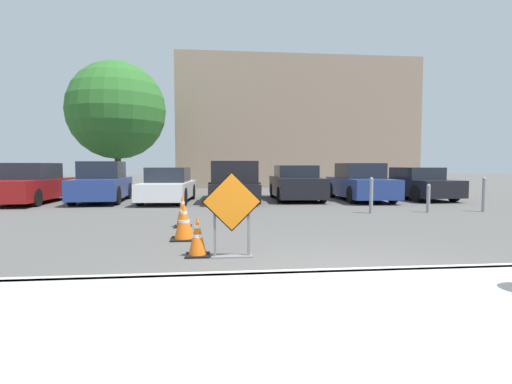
{
  "coord_description": "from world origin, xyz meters",
  "views": [
    {
      "loc": [
        -1.76,
        -4.88,
        1.48
      ],
      "look_at": [
        -0.41,
        7.65,
        0.62
      ],
      "focal_mm": 28.0,
      "sensor_mm": 36.0,
      "label": 1
    }
  ],
  "objects_px": {
    "parked_car_sixth": "(417,184)",
    "parked_car_fourth": "(296,184)",
    "traffic_cone_nearest": "(197,236)",
    "parked_car_fifth": "(360,183)",
    "road_closed_sign": "(232,211)",
    "bollard_second": "(428,197)",
    "pickup_truck": "(234,183)",
    "traffic_cone_second": "(184,222)",
    "parked_car_third": "(168,186)",
    "bollard_third": "(484,193)",
    "parked_car_second": "(102,183)",
    "parked_car_nearest": "(31,185)",
    "traffic_cone_third": "(183,211)",
    "bollard_nearest": "(371,194)"
  },
  "relations": [
    {
      "from": "traffic_cone_nearest",
      "to": "parked_car_third",
      "type": "height_order",
      "value": "parked_car_third"
    },
    {
      "from": "road_closed_sign",
      "to": "parked_car_sixth",
      "type": "xyz_separation_m",
      "value": [
        8.48,
        10.05,
        -0.11
      ]
    },
    {
      "from": "bollard_second",
      "to": "parked_car_nearest",
      "type": "bearing_deg",
      "value": 161.44
    },
    {
      "from": "parked_car_sixth",
      "to": "traffic_cone_nearest",
      "type": "bearing_deg",
      "value": 44.13
    },
    {
      "from": "traffic_cone_third",
      "to": "bollard_nearest",
      "type": "distance_m",
      "value": 5.94
    },
    {
      "from": "pickup_truck",
      "to": "parked_car_fourth",
      "type": "distance_m",
      "value": 2.68
    },
    {
      "from": "parked_car_second",
      "to": "bollard_second",
      "type": "relative_size",
      "value": 4.95
    },
    {
      "from": "traffic_cone_nearest",
      "to": "parked_car_fifth",
      "type": "bearing_deg",
      "value": 56.61
    },
    {
      "from": "road_closed_sign",
      "to": "pickup_truck",
      "type": "relative_size",
      "value": 0.26
    },
    {
      "from": "traffic_cone_nearest",
      "to": "traffic_cone_second",
      "type": "xyz_separation_m",
      "value": [
        -0.32,
        1.47,
        0.03
      ]
    },
    {
      "from": "parked_car_sixth",
      "to": "bollard_third",
      "type": "bearing_deg",
      "value": 83.35
    },
    {
      "from": "bollard_second",
      "to": "pickup_truck",
      "type": "bearing_deg",
      "value": 142.15
    },
    {
      "from": "traffic_cone_third",
      "to": "bollard_second",
      "type": "height_order",
      "value": "bollard_second"
    },
    {
      "from": "road_closed_sign",
      "to": "traffic_cone_nearest",
      "type": "bearing_deg",
      "value": 162.77
    },
    {
      "from": "parked_car_second",
      "to": "traffic_cone_second",
      "type": "bearing_deg",
      "value": 111.1
    },
    {
      "from": "road_closed_sign",
      "to": "parked_car_second",
      "type": "xyz_separation_m",
      "value": [
        -4.7,
        10.18,
        -0.02
      ]
    },
    {
      "from": "traffic_cone_third",
      "to": "pickup_truck",
      "type": "xyz_separation_m",
      "value": [
        1.58,
        6.66,
        0.35
      ]
    },
    {
      "from": "traffic_cone_nearest",
      "to": "parked_car_fifth",
      "type": "distance_m",
      "value": 11.63
    },
    {
      "from": "parked_car_nearest",
      "to": "bollard_second",
      "type": "height_order",
      "value": "parked_car_nearest"
    },
    {
      "from": "bollard_nearest",
      "to": "parked_car_fifth",
      "type": "bearing_deg",
      "value": 73.44
    },
    {
      "from": "parked_car_fifth",
      "to": "road_closed_sign",
      "type": "bearing_deg",
      "value": 61.69
    },
    {
      "from": "parked_car_sixth",
      "to": "bollard_second",
      "type": "distance_m",
      "value": 5.09
    },
    {
      "from": "traffic_cone_second",
      "to": "parked_car_sixth",
      "type": "xyz_separation_m",
      "value": [
        9.35,
        8.4,
        0.29
      ]
    },
    {
      "from": "parked_car_second",
      "to": "parked_car_nearest",
      "type": "bearing_deg",
      "value": 0.37
    },
    {
      "from": "traffic_cone_second",
      "to": "parked_car_third",
      "type": "bearing_deg",
      "value": 98.34
    },
    {
      "from": "parked_car_fourth",
      "to": "bollard_third",
      "type": "bearing_deg",
      "value": 137.84
    },
    {
      "from": "parked_car_third",
      "to": "parked_car_fifth",
      "type": "bearing_deg",
      "value": -175.65
    },
    {
      "from": "traffic_cone_third",
      "to": "parked_car_fourth",
      "type": "distance_m",
      "value": 8.25
    },
    {
      "from": "parked_car_third",
      "to": "bollard_third",
      "type": "height_order",
      "value": "parked_car_third"
    },
    {
      "from": "bollard_second",
      "to": "road_closed_sign",
      "type": "bearing_deg",
      "value": -139.63
    },
    {
      "from": "traffic_cone_nearest",
      "to": "bollard_nearest",
      "type": "bearing_deg",
      "value": 45.97
    },
    {
      "from": "parked_car_third",
      "to": "bollard_third",
      "type": "relative_size",
      "value": 4.02
    },
    {
      "from": "traffic_cone_nearest",
      "to": "parked_car_fifth",
      "type": "relative_size",
      "value": 0.14
    },
    {
      "from": "parked_car_fourth",
      "to": "parked_car_sixth",
      "type": "distance_m",
      "value": 5.28
    },
    {
      "from": "traffic_cone_second",
      "to": "parked_car_sixth",
      "type": "bearing_deg",
      "value": 41.96
    },
    {
      "from": "parked_car_sixth",
      "to": "parked_car_fourth",
      "type": "bearing_deg",
      "value": -6.73
    },
    {
      "from": "pickup_truck",
      "to": "parked_car_fifth",
      "type": "relative_size",
      "value": 1.13
    },
    {
      "from": "road_closed_sign",
      "to": "bollard_second",
      "type": "xyz_separation_m",
      "value": [
        6.37,
        5.42,
        -0.29
      ]
    },
    {
      "from": "traffic_cone_nearest",
      "to": "bollard_second",
      "type": "bearing_deg",
      "value": 37.16
    },
    {
      "from": "road_closed_sign",
      "to": "bollard_second",
      "type": "distance_m",
      "value": 8.37
    },
    {
      "from": "parked_car_sixth",
      "to": "bollard_nearest",
      "type": "distance_m",
      "value": 6.09
    },
    {
      "from": "parked_car_third",
      "to": "parked_car_sixth",
      "type": "bearing_deg",
      "value": -174.88
    },
    {
      "from": "traffic_cone_second",
      "to": "pickup_truck",
      "type": "height_order",
      "value": "pickup_truck"
    },
    {
      "from": "pickup_truck",
      "to": "parked_car_fourth",
      "type": "relative_size",
      "value": 1.21
    },
    {
      "from": "traffic_cone_nearest",
      "to": "parked_car_fifth",
      "type": "xyz_separation_m",
      "value": [
        6.4,
        9.7,
        0.39
      ]
    },
    {
      "from": "traffic_cone_second",
      "to": "parked_car_fourth",
      "type": "height_order",
      "value": "parked_car_fourth"
    },
    {
      "from": "traffic_cone_second",
      "to": "parked_car_second",
      "type": "height_order",
      "value": "parked_car_second"
    },
    {
      "from": "traffic_cone_second",
      "to": "bollard_second",
      "type": "distance_m",
      "value": 8.16
    },
    {
      "from": "parked_car_fifth",
      "to": "traffic_cone_nearest",
      "type": "bearing_deg",
      "value": 58.93
    },
    {
      "from": "road_closed_sign",
      "to": "parked_car_third",
      "type": "xyz_separation_m",
      "value": [
        -2.06,
        9.79,
        -0.12
      ]
    }
  ]
}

